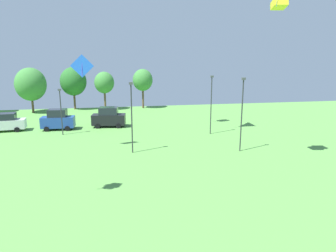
{
  "coord_description": "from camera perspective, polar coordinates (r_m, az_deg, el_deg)",
  "views": [
    {
      "loc": [
        -2.48,
        2.38,
        8.81
      ],
      "look_at": [
        0.27,
        16.92,
        5.54
      ],
      "focal_mm": 32.0,
      "sensor_mm": 36.0,
      "label": 1
    }
  ],
  "objects": [
    {
      "name": "treeline_tree_4",
      "position": [
        55.89,
        -4.84,
        8.69
      ],
      "size": [
        3.65,
        3.65,
        7.21
      ],
      "color": "brown",
      "rests_on": "ground"
    },
    {
      "name": "light_post_2",
      "position": [
        36.19,
        8.22,
        4.58
      ],
      "size": [
        0.36,
        0.2,
        7.03
      ],
      "color": "#2D2D33",
      "rests_on": "ground"
    },
    {
      "name": "light_post_1",
      "position": [
        28.52,
        -6.94,
        2.28
      ],
      "size": [
        0.36,
        0.2,
        6.81
      ],
      "color": "#2D2D33",
      "rests_on": "ground"
    },
    {
      "name": "parked_car_second_from_left",
      "position": [
        40.94,
        -20.24,
        1.11
      ],
      "size": [
        4.14,
        2.13,
        2.67
      ],
      "rotation": [
        0.0,
        0.0,
        -0.04
      ],
      "color": "#234299",
      "rests_on": "ground"
    },
    {
      "name": "light_post_3",
      "position": [
        37.65,
        -19.73,
        3.1
      ],
      "size": [
        0.36,
        0.2,
        5.53
      ],
      "color": "#2D2D33",
      "rests_on": "ground"
    },
    {
      "name": "light_post_0",
      "position": [
        29.68,
        13.9,
        2.79
      ],
      "size": [
        0.36,
        0.2,
        7.2
      ],
      "color": "#2D2D33",
      "rests_on": "ground"
    },
    {
      "name": "treeline_tree_3",
      "position": [
        55.09,
        -12.05,
        8.06
      ],
      "size": [
        3.49,
        3.49,
        6.79
      ],
      "color": "brown",
      "rests_on": "ground"
    },
    {
      "name": "treeline_tree_2",
      "position": [
        56.91,
        -17.59,
        8.08
      ],
      "size": [
        4.62,
        4.62,
        7.58
      ],
      "color": "brown",
      "rests_on": "ground"
    },
    {
      "name": "treeline_tree_1",
      "position": [
        55.67,
        -24.69,
        7.22
      ],
      "size": [
        5.04,
        5.04,
        7.59
      ],
      "color": "brown",
      "rests_on": "ground"
    },
    {
      "name": "kite_flying_2",
      "position": [
        29.98,
        -16.05,
        10.94
      ],
      "size": [
        2.19,
        0.49,
        2.17
      ],
      "color": "blue"
    },
    {
      "name": "parked_car_leftmost",
      "position": [
        42.78,
        -28.66,
        0.6
      ],
      "size": [
        4.94,
        2.38,
        2.31
      ],
      "rotation": [
        0.0,
        0.0,
        0.1
      ],
      "color": "silver",
      "rests_on": "ground"
    },
    {
      "name": "parked_car_third_from_left",
      "position": [
        40.85,
        -11.22,
        1.63
      ],
      "size": [
        4.57,
        2.54,
        2.68
      ],
      "rotation": [
        0.0,
        0.0,
        -0.13
      ],
      "color": "black",
      "rests_on": "ground"
    }
  ]
}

